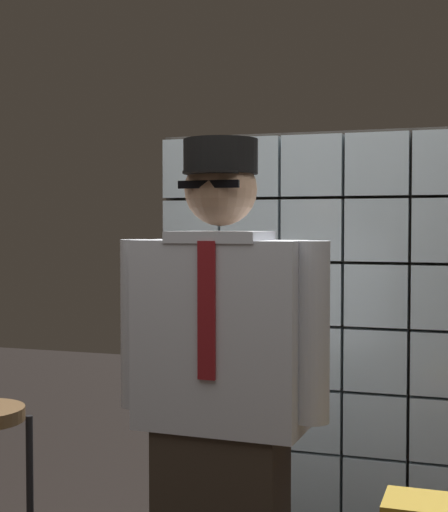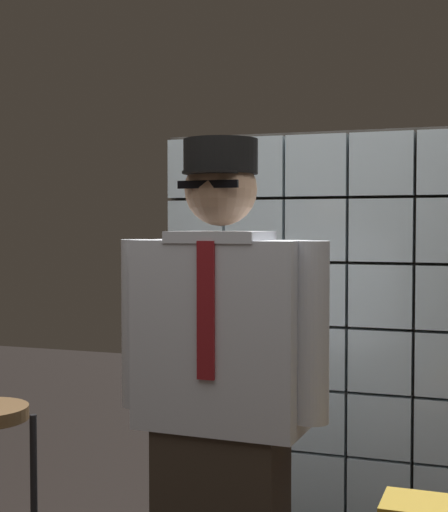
# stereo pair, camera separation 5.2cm
# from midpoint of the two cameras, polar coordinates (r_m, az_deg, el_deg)

# --- Properties ---
(glass_block_wall) EXTENTS (1.38, 0.10, 1.92)m
(glass_block_wall) POSITION_cam_midpoint_polar(r_m,az_deg,el_deg) (3.32, 6.14, -7.41)
(glass_block_wall) COLOR silver
(glass_block_wall) RESTS_ON ground
(standing_person) EXTENTS (0.70, 0.30, 1.77)m
(standing_person) POSITION_cam_midpoint_polar(r_m,az_deg,el_deg) (2.49, -0.86, -11.11)
(standing_person) COLOR #382D23
(standing_person) RESTS_ON ground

